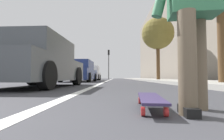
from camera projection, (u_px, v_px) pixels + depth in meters
name	position (u px, v px, depth m)	size (l,w,h in m)	color
ground_plane	(122.00, 82.00, 10.40)	(80.00, 80.00, 0.00)	#38383D
lane_stripe_white	(110.00, 80.00, 20.41)	(52.00, 0.16, 0.01)	silver
sidewalk_curb	(151.00, 79.00, 18.32)	(52.00, 3.20, 0.14)	#9E9B93
building_facade	(167.00, 33.00, 22.52)	(40.00, 1.20, 12.57)	gray
skateboard	(150.00, 99.00, 1.56)	(0.86, 0.29, 0.11)	red
skater_person	(193.00, 3.00, 1.44)	(0.44, 0.72, 1.64)	brown
parked_car_near	(38.00, 63.00, 5.12)	(4.15, 2.09, 1.50)	#4C5156
parked_car_mid	(79.00, 72.00, 11.69)	(4.19, 2.08, 1.46)	navy
parked_car_far	(91.00, 74.00, 17.62)	(4.22, 2.00, 1.46)	silver
traffic_light	(109.00, 59.00, 26.55)	(0.33, 0.28, 4.69)	#2D2D2D
street_tree_mid	(158.00, 34.00, 13.61)	(2.59, 2.59, 5.19)	brown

